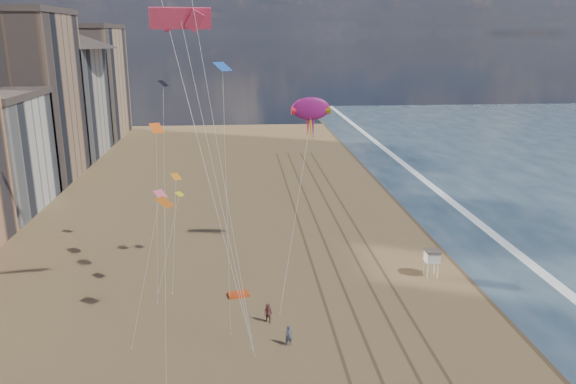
# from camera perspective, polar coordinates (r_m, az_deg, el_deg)

# --- Properties ---
(wet_sand) EXTENTS (260.00, 260.00, 0.00)m
(wet_sand) POSITION_cam_1_polar(r_m,az_deg,el_deg) (77.47, 16.48, -3.55)
(wet_sand) COLOR #42301E
(wet_sand) RESTS_ON ground
(foam) EXTENTS (260.00, 260.00, 0.00)m
(foam) POSITION_cam_1_polar(r_m,az_deg,el_deg) (79.07, 19.32, -3.41)
(foam) COLOR white
(foam) RESTS_ON ground
(tracks) EXTENTS (7.68, 120.00, 0.01)m
(tracks) POSITION_cam_1_polar(r_m,az_deg,el_deg) (64.02, 5.78, -7.08)
(tracks) COLOR brown
(tracks) RESTS_ON ground
(buildings) EXTENTS (34.72, 131.35, 29.00)m
(buildings) POSITION_cam_1_polar(r_m,az_deg,el_deg) (101.15, -26.52, 7.77)
(buildings) COLOR #C6B284
(buildings) RESTS_ON ground
(lifeguard_stand) EXTENTS (1.64, 1.64, 2.97)m
(lifeguard_stand) POSITION_cam_1_polar(r_m,az_deg,el_deg) (61.16, 14.42, -6.34)
(lifeguard_stand) COLOR white
(lifeguard_stand) RESTS_ON ground
(grounded_kite) EXTENTS (2.26, 1.71, 0.23)m
(grounded_kite) POSITION_cam_1_polar(r_m,az_deg,el_deg) (56.21, -5.06, -10.33)
(grounded_kite) COLOR #E04312
(grounded_kite) RESTS_ON ground
(show_kite) EXTENTS (4.46, 7.97, 22.30)m
(show_kite) POSITION_cam_1_polar(r_m,az_deg,el_deg) (62.14, 2.32, 8.42)
(show_kite) COLOR #921669
(show_kite) RESTS_ON ground
(kite_flyer_a) EXTENTS (0.70, 0.51, 1.76)m
(kite_flyer_a) POSITION_cam_1_polar(r_m,az_deg,el_deg) (47.57, 0.10, -14.40)
(kite_flyer_a) COLOR #4F5266
(kite_flyer_a) RESTS_ON ground
(kite_flyer_b) EXTENTS (1.11, 1.07, 1.81)m
(kite_flyer_b) POSITION_cam_1_polar(r_m,az_deg,el_deg) (50.91, -2.03, -12.22)
(kite_flyer_b) COLOR brown
(kite_flyer_b) RESTS_ON ground
(small_kites) EXTENTS (8.83, 17.89, 15.05)m
(small_kites) POSITION_cam_1_polar(r_m,az_deg,el_deg) (54.73, -11.34, 4.74)
(small_kites) COLOR yellow
(small_kites) RESTS_ON ground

